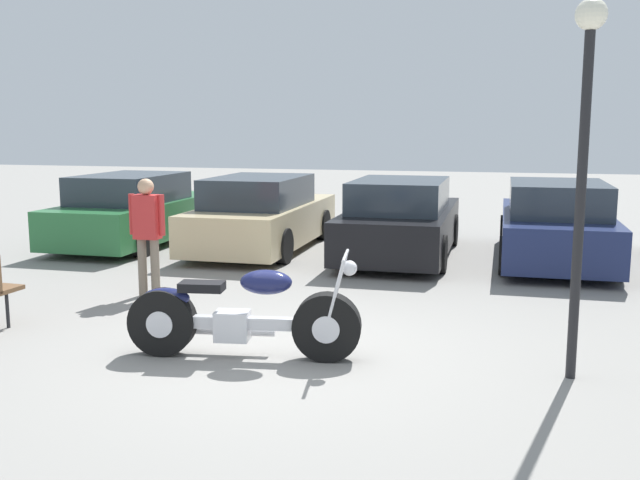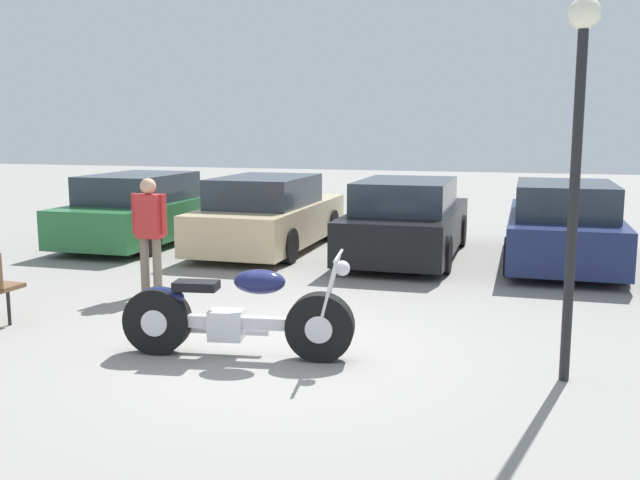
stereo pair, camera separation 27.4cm
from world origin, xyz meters
The scene contains 8 objects.
ground_plane centered at (0.00, 0.00, 0.00)m, with size 60.00×60.00×0.00m, color gray.
motorcycle centered at (-0.32, -0.20, 0.42)m, with size 2.36×0.72×1.07m.
parked_car_green centered at (-4.81, 5.87, 0.64)m, with size 1.82×4.38×1.38m.
parked_car_champagne centered at (-2.18, 5.88, 0.64)m, with size 1.82×4.38×1.38m.
parked_car_black centered at (0.44, 5.79, 0.64)m, with size 1.82×4.38×1.38m.
parked_car_navy centered at (3.06, 5.90, 0.64)m, with size 1.82×4.38×1.38m.
lamp_post centered at (2.84, 0.00, 2.32)m, with size 0.27×0.27×3.38m.
person_standing centered at (-2.45, 1.92, 0.95)m, with size 0.52×0.22×1.61m.
Camera 1 is at (2.17, -6.69, 2.30)m, focal length 40.00 mm.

